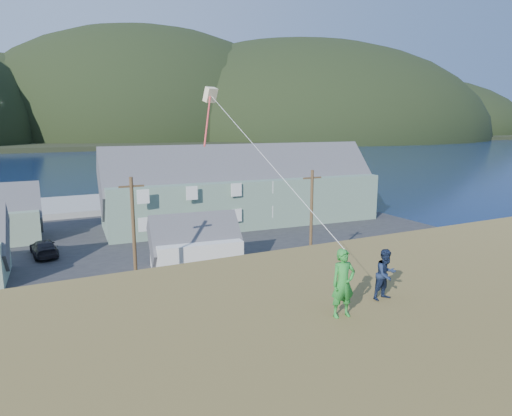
{
  "coord_description": "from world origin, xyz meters",
  "views": [
    {
      "loc": [
        -5.8,
        -27.61,
        12.19
      ],
      "look_at": [
        2.14,
        -11.73,
        8.8
      ],
      "focal_mm": 32.0,
      "sensor_mm": 36.0,
      "label": 1
    }
  ],
  "objects_px": {
    "kite_flyer_green": "(343,283)",
    "kite_flyer_navy": "(386,274)",
    "lodge": "(243,187)",
    "shed_white": "(195,245)",
    "wharf": "(31,210)"
  },
  "relations": [
    {
      "from": "kite_flyer_green",
      "to": "kite_flyer_navy",
      "type": "height_order",
      "value": "kite_flyer_green"
    },
    {
      "from": "lodge",
      "to": "kite_flyer_navy",
      "type": "relative_size",
      "value": 22.57
    },
    {
      "from": "shed_white",
      "to": "kite_flyer_green",
      "type": "height_order",
      "value": "kite_flyer_green"
    },
    {
      "from": "shed_white",
      "to": "kite_flyer_navy",
      "type": "distance_m",
      "value": 25.88
    },
    {
      "from": "shed_white",
      "to": "kite_flyer_green",
      "type": "distance_m",
      "value": 26.57
    },
    {
      "from": "shed_white",
      "to": "kite_flyer_green",
      "type": "xyz_separation_m",
      "value": [
        -4.69,
        -25.48,
        5.87
      ]
    },
    {
      "from": "wharf",
      "to": "lodge",
      "type": "distance_m",
      "value": 29.86
    },
    {
      "from": "wharf",
      "to": "kite_flyer_navy",
      "type": "height_order",
      "value": "kite_flyer_navy"
    },
    {
      "from": "wharf",
      "to": "lodge",
      "type": "bearing_deg",
      "value": -39.03
    },
    {
      "from": "kite_flyer_green",
      "to": "kite_flyer_navy",
      "type": "xyz_separation_m",
      "value": [
        1.8,
        0.4,
        -0.17
      ]
    },
    {
      "from": "shed_white",
      "to": "kite_flyer_navy",
      "type": "relative_size",
      "value": 5.24
    },
    {
      "from": "kite_flyer_navy",
      "to": "wharf",
      "type": "bearing_deg",
      "value": 94.3
    },
    {
      "from": "lodge",
      "to": "kite_flyer_green",
      "type": "height_order",
      "value": "lodge"
    },
    {
      "from": "kite_flyer_green",
      "to": "kite_flyer_navy",
      "type": "bearing_deg",
      "value": 19.13
    },
    {
      "from": "wharf",
      "to": "lodge",
      "type": "xyz_separation_m",
      "value": [
        22.99,
        -18.64,
        3.96
      ]
    }
  ]
}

